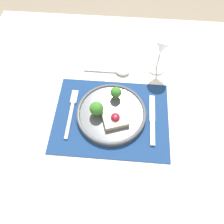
{
  "coord_description": "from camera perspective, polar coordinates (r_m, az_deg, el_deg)",
  "views": [
    {
      "loc": [
        0.03,
        -0.37,
        1.41
      ],
      "look_at": [
        0.0,
        0.01,
        0.74
      ],
      "focal_mm": 35.0,
      "sensor_mm": 36.0,
      "label": 1
    }
  ],
  "objects": [
    {
      "name": "ground_plane",
      "position": [
        1.46,
        -0.11,
        -14.94
      ],
      "size": [
        8.0,
        8.0,
        0.0
      ],
      "primitive_type": "plane",
      "color": "gray"
    },
    {
      "name": "dinner_plate",
      "position": [
        0.77,
        -0.13,
        -0.15
      ],
      "size": [
        0.25,
        0.25,
        0.07
      ],
      "color": "#4C5156",
      "rests_on": "placemat"
    },
    {
      "name": "fork",
      "position": [
        0.81,
        -10.47,
        0.62
      ],
      "size": [
        0.02,
        0.2,
        0.01
      ],
      "rotation": [
        0.0,
        0.0,
        0.01
      ],
      "color": "#B2B2B7",
      "rests_on": "placemat"
    },
    {
      "name": "knife",
      "position": [
        0.78,
        10.48,
        -2.74
      ],
      "size": [
        0.02,
        0.2,
        0.01
      ],
      "rotation": [
        0.0,
        0.0,
        0.03
      ],
      "color": "#B2B2B7",
      "rests_on": "placemat"
    },
    {
      "name": "spoon",
      "position": [
        0.9,
        1.67,
        10.55
      ],
      "size": [
        0.19,
        0.05,
        0.02
      ],
      "rotation": [
        0.0,
        0.0,
        0.01
      ],
      "color": "#B2B2B7",
      "rests_on": "dining_table"
    },
    {
      "name": "dining_table",
      "position": [
        0.86,
        -0.19,
        -4.13
      ],
      "size": [
        1.17,
        1.11,
        0.72
      ],
      "color": "white",
      "rests_on": "ground_plane"
    },
    {
      "name": "wine_glass_near",
      "position": [
        0.86,
        12.82,
        16.08
      ],
      "size": [
        0.07,
        0.07,
        0.16
      ],
      "color": "white",
      "rests_on": "dining_table"
    },
    {
      "name": "placemat",
      "position": [
        0.78,
        -0.2,
        -1.29
      ],
      "size": [
        0.41,
        0.31,
        0.0
      ],
      "primitive_type": "cube",
      "color": "navy",
      "rests_on": "dining_table"
    }
  ]
}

